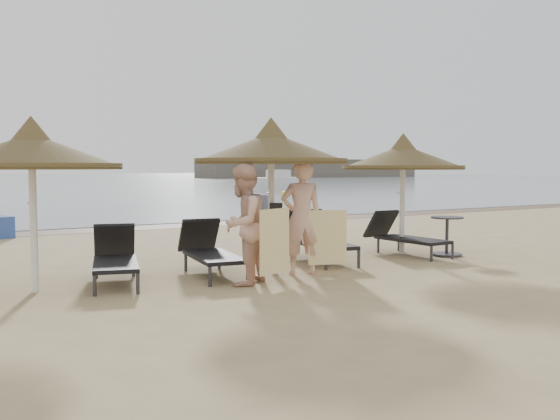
% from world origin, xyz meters
% --- Properties ---
extents(ground, '(160.00, 160.00, 0.00)m').
position_xyz_m(ground, '(0.00, 0.00, 0.00)').
color(ground, tan).
rests_on(ground, ground).
extents(wet_sand_strip, '(200.00, 1.60, 0.01)m').
position_xyz_m(wet_sand_strip, '(0.00, 9.40, 0.00)').
color(wet_sand_strip, brown).
rests_on(wet_sand_strip, ground).
extents(palapa_left, '(2.52, 2.52, 2.50)m').
position_xyz_m(palapa_left, '(-3.61, 1.04, 1.99)').
color(palapa_left, white).
rests_on(palapa_left, ground).
extents(palapa_center, '(2.65, 2.65, 2.63)m').
position_xyz_m(palapa_center, '(0.21, 0.89, 2.09)').
color(palapa_center, white).
rests_on(palapa_center, ground).
extents(palapa_right, '(2.49, 2.49, 2.47)m').
position_xyz_m(palapa_right, '(3.55, 1.27, 1.97)').
color(palapa_right, white).
rests_on(palapa_right, ground).
extents(lounger_far_left, '(1.14, 2.03, 0.87)m').
position_xyz_m(lounger_far_left, '(-2.40, 1.23, 0.39)').
color(lounger_far_left, '#2F2E34').
rests_on(lounger_far_left, ground).
extents(lounger_near_left, '(0.96, 2.06, 0.89)m').
position_xyz_m(lounger_near_left, '(-0.85, 1.11, 0.40)').
color(lounger_near_left, '#2F2E34').
rests_on(lounger_near_left, ground).
extents(lounger_near_right, '(1.08, 2.20, 0.94)m').
position_xyz_m(lounger_near_right, '(1.55, 1.47, 0.42)').
color(lounger_near_right, '#2F2E34').
rests_on(lounger_near_right, ground).
extents(lounger_far_right, '(0.72, 1.97, 0.87)m').
position_xyz_m(lounger_far_right, '(3.53, 1.22, 0.39)').
color(lounger_far_right, '#2F2E34').
rests_on(lounger_far_right, ground).
extents(side_table, '(0.65, 0.65, 0.78)m').
position_xyz_m(side_table, '(4.14, 0.60, 0.37)').
color(side_table, '#2F2E34').
rests_on(side_table, ground).
extents(person_left, '(1.16, 1.08, 2.12)m').
position_xyz_m(person_left, '(-0.81, 0.00, 1.06)').
color(person_left, '#DEA88F').
rests_on(person_left, ground).
extents(person_right, '(1.17, 0.94, 2.20)m').
position_xyz_m(person_right, '(0.43, 0.27, 1.10)').
color(person_right, '#DEA88F').
rests_on(person_right, ground).
extents(towel_left, '(0.66, 0.26, 0.98)m').
position_xyz_m(towel_left, '(-0.46, -0.35, 0.67)').
color(towel_left, yellow).
rests_on(towel_left, ground).
extents(towel_right, '(0.61, 0.26, 0.90)m').
position_xyz_m(towel_right, '(0.78, 0.02, 0.62)').
color(towel_right, yellow).
rests_on(towel_right, ground).
extents(bag_patterned, '(0.28, 0.11, 0.34)m').
position_xyz_m(bag_patterned, '(0.21, 1.07, 1.13)').
color(bag_patterned, silver).
rests_on(bag_patterned, ground).
extents(bag_dark, '(0.22, 0.15, 0.30)m').
position_xyz_m(bag_dark, '(0.21, 0.73, 1.02)').
color(bag_dark, black).
rests_on(bag_dark, ground).
extents(buoy_right, '(0.41, 0.41, 0.41)m').
position_xyz_m(buoy_right, '(13.35, 21.67, 0.20)').
color(buoy_right, yellow).
rests_on(buoy_right, ground).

